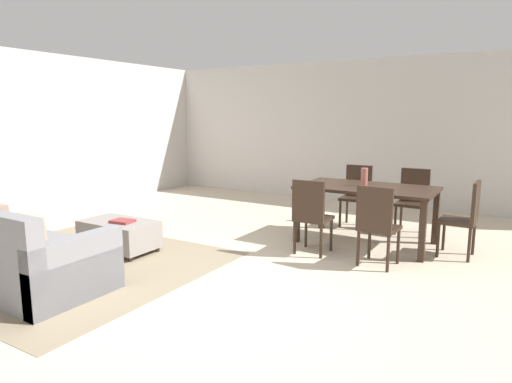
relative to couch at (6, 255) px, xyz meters
name	(u,v)px	position (x,y,z in m)	size (l,w,h in m)	color
ground_plane	(216,288)	(1.89, 0.98, -0.29)	(10.80, 10.80, 0.00)	beige
wall_back	(372,133)	(1.89, 5.98, 1.06)	(9.00, 0.12, 2.70)	beige
area_rug	(72,264)	(0.07, 0.69, -0.29)	(3.00, 2.80, 0.01)	gray
couch	(6,255)	(0.00, 0.00, 0.00)	(2.19, 0.97, 0.86)	gray
ottoman_table	(119,234)	(0.15, 1.33, -0.07)	(0.94, 0.55, 0.39)	gray
dining_table	(367,193)	(2.65, 3.28, 0.38)	(1.72, 0.97, 0.76)	#332319
dining_chair_near_left	(311,213)	(2.23, 2.45, 0.23)	(0.41, 0.41, 0.92)	#332319
dining_chair_near_right	(377,222)	(3.04, 2.40, 0.23)	(0.43, 0.43, 0.92)	#332319
dining_chair_far_left	(357,192)	(2.22, 4.16, 0.23)	(0.42, 0.42, 0.92)	#332319
dining_chair_far_right	(413,197)	(3.05, 4.15, 0.23)	(0.40, 0.40, 0.92)	#332319
dining_chair_head_east	(466,215)	(3.84, 3.29, 0.23)	(0.42, 0.42, 0.92)	#332319
vase_centerpiece	(364,177)	(2.60, 3.29, 0.59)	(0.09, 0.09, 0.24)	#B26659
book_on_ottoman	(123,221)	(0.25, 1.30, 0.11)	(0.26, 0.20, 0.03)	maroon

